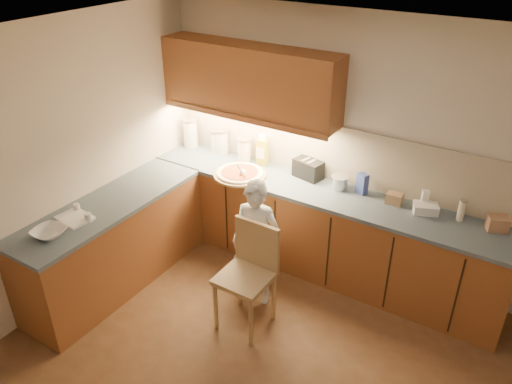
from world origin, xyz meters
TOP-DOWN VIEW (x-y plane):
  - room at (0.00, 0.00)m, footprint 4.54×4.50m
  - l_counter at (-0.92, 1.25)m, footprint 3.77×2.62m
  - backsplash at (-0.38, 1.99)m, footprint 3.75×0.02m
  - upper_cabinets at (-1.27, 1.82)m, footprint 1.95×0.36m
  - pizza_on_board at (-1.20, 1.53)m, footprint 0.55×0.55m
  - child at (-0.63, 0.92)m, footprint 0.51×0.38m
  - wooden_chair at (-0.52, 0.65)m, footprint 0.45×0.45m
  - mixing_bowl at (-1.95, -0.26)m, footprint 0.29×0.29m
  - canister_a at (-2.10, 1.85)m, footprint 0.17×0.17m
  - canister_b at (-1.76, 1.90)m, footprint 0.15×0.15m
  - canister_c at (-1.69, 1.89)m, footprint 0.15×0.15m
  - canister_d at (-1.37, 1.87)m, footprint 0.16×0.16m
  - oil_jug at (-1.15, 1.88)m, footprint 0.13×0.10m
  - toaster at (-0.59, 1.87)m, footprint 0.33×0.23m
  - steel_pot at (-0.22, 1.83)m, footprint 0.17×0.17m
  - blue_box at (0.00, 1.86)m, footprint 0.12×0.11m
  - card_box_a at (0.34, 1.83)m, footprint 0.15×0.11m
  - white_bottle at (0.60, 1.89)m, footprint 0.08×0.08m
  - flat_pack at (0.64, 1.82)m, footprint 0.26×0.22m
  - tall_jar at (0.93, 1.85)m, footprint 0.07×0.07m
  - card_box_b at (1.23, 1.86)m, footprint 0.21×0.19m
  - dough_cloth at (-1.99, 0.04)m, footprint 0.32×0.27m
  - spice_jar_a at (-2.08, 0.15)m, footprint 0.06×0.06m
  - spice_jar_b at (-1.85, 0.08)m, footprint 0.08×0.08m

SIDE VIEW (x-z plane):
  - l_counter at x=-0.92m, z-range 0.00..0.92m
  - wooden_chair at x=-0.52m, z-range 0.08..1.06m
  - child at x=-0.63m, z-range 0.00..1.27m
  - dough_cloth at x=-1.99m, z-range 0.92..0.94m
  - pizza_on_board at x=-1.20m, z-range 0.83..1.06m
  - mixing_bowl at x=-1.95m, z-range 0.92..0.99m
  - spice_jar_a at x=-2.08m, z-range 0.92..0.99m
  - spice_jar_b at x=-1.85m, z-range 0.92..1.00m
  - flat_pack at x=0.64m, z-range 0.92..1.01m
  - card_box_a at x=0.34m, z-range 0.92..1.02m
  - card_box_b at x=1.23m, z-range 0.92..1.05m
  - steel_pot at x=-0.22m, z-range 0.92..1.05m
  - white_bottle at x=0.60m, z-range 0.92..1.10m
  - toaster at x=-0.59m, z-range 0.92..1.11m
  - blue_box at x=0.00m, z-range 0.92..1.13m
  - tall_jar at x=0.93m, z-range 0.92..1.13m
  - canister_d at x=-1.37m, z-range 0.92..1.18m
  - canister_b at x=-1.76m, z-range 0.92..1.18m
  - canister_c at x=-1.69m, z-range 0.92..1.20m
  - oil_jug at x=-1.15m, z-range 0.91..1.25m
  - canister_a at x=-2.10m, z-range 0.92..1.26m
  - backsplash at x=-0.38m, z-range 0.92..1.50m
  - room at x=0.00m, z-range 0.37..2.99m
  - upper_cabinets at x=-1.27m, z-range 1.48..2.21m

